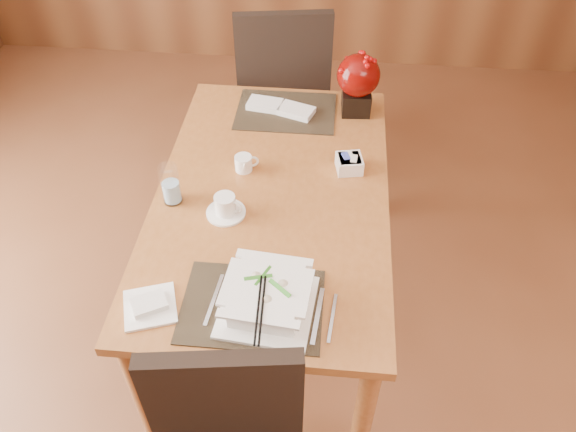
# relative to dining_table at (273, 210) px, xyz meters

# --- Properties ---
(ground) EXTENTS (6.00, 6.00, 0.00)m
(ground) POSITION_rel_dining_table_xyz_m (0.00, -0.60, -0.65)
(ground) COLOR brown
(ground) RESTS_ON ground
(dining_table) EXTENTS (0.90, 1.50, 0.75)m
(dining_table) POSITION_rel_dining_table_xyz_m (0.00, 0.00, 0.00)
(dining_table) COLOR #A4602D
(dining_table) RESTS_ON ground
(placemat_near) EXTENTS (0.45, 0.33, 0.01)m
(placemat_near) POSITION_rel_dining_table_xyz_m (0.00, -0.55, 0.10)
(placemat_near) COLOR black
(placemat_near) RESTS_ON dining_table
(placemat_far) EXTENTS (0.45, 0.33, 0.01)m
(placemat_far) POSITION_rel_dining_table_xyz_m (0.00, 0.55, 0.10)
(placemat_far) COLOR black
(placemat_far) RESTS_ON dining_table
(soup_setting) EXTENTS (0.32, 0.32, 0.12)m
(soup_setting) POSITION_rel_dining_table_xyz_m (0.05, -0.56, 0.16)
(soup_setting) COLOR white
(soup_setting) RESTS_ON dining_table
(coffee_cup) EXTENTS (0.15, 0.15, 0.08)m
(coffee_cup) POSITION_rel_dining_table_xyz_m (-0.16, -0.14, 0.13)
(coffee_cup) COLOR white
(coffee_cup) RESTS_ON dining_table
(water_glass) EXTENTS (0.08, 0.08, 0.17)m
(water_glass) POSITION_rel_dining_table_xyz_m (-0.37, -0.09, 0.18)
(water_glass) COLOR silver
(water_glass) RESTS_ON dining_table
(creamer_jug) EXTENTS (0.11, 0.11, 0.07)m
(creamer_jug) POSITION_rel_dining_table_xyz_m (-0.13, 0.12, 0.13)
(creamer_jug) COLOR white
(creamer_jug) RESTS_ON dining_table
(sugar_caddy) EXTENTS (0.12, 0.12, 0.06)m
(sugar_caddy) POSITION_rel_dining_table_xyz_m (0.29, 0.16, 0.13)
(sugar_caddy) COLOR white
(sugar_caddy) RESTS_ON dining_table
(berry_decor) EXTENTS (0.19, 0.19, 0.28)m
(berry_decor) POSITION_rel_dining_table_xyz_m (0.32, 0.59, 0.26)
(berry_decor) COLOR black
(berry_decor) RESTS_ON dining_table
(napkins_far) EXTENTS (0.33, 0.19, 0.03)m
(napkins_far) POSITION_rel_dining_table_xyz_m (-0.01, 0.55, 0.12)
(napkins_far) COLOR white
(napkins_far) RESTS_ON dining_table
(bread_plate) EXTENTS (0.21, 0.21, 0.01)m
(bread_plate) POSITION_rel_dining_table_xyz_m (-0.32, -0.59, 0.10)
(bread_plate) COLOR white
(bread_plate) RESTS_ON dining_table
(far_chair) EXTENTS (0.57, 0.57, 1.07)m
(far_chair) POSITION_rel_dining_table_xyz_m (-0.07, 1.01, -0.05)
(far_chair) COLOR black
(far_chair) RESTS_ON ground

